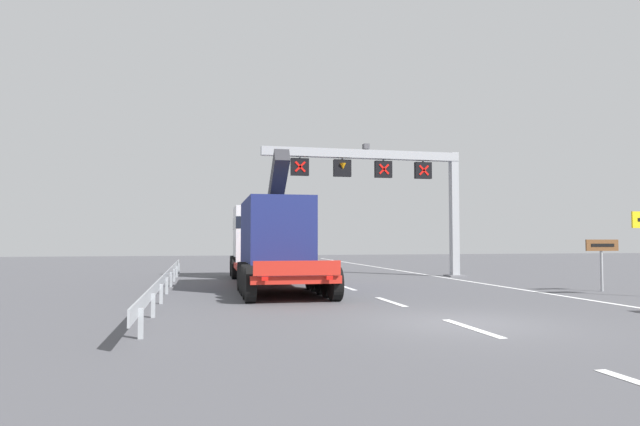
# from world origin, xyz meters

# --- Properties ---
(ground) EXTENTS (112.00, 112.00, 0.00)m
(ground) POSITION_xyz_m (0.00, 0.00, 0.00)
(ground) COLOR #4C4C51
(lane_markings) EXTENTS (0.20, 60.55, 0.01)m
(lane_markings) POSITION_xyz_m (-0.22, 22.98, 0.01)
(lane_markings) COLOR silver
(lane_markings) RESTS_ON ground
(edge_line_right) EXTENTS (0.20, 63.00, 0.01)m
(edge_line_right) POSITION_xyz_m (6.20, 12.00, 0.01)
(edge_line_right) COLOR silver
(edge_line_right) RESTS_ON ground
(overhead_lane_gantry) EXTENTS (10.77, 0.90, 6.89)m
(overhead_lane_gantry) POSITION_xyz_m (3.53, 15.11, 5.30)
(overhead_lane_gantry) COLOR #9EA0A5
(overhead_lane_gantry) RESTS_ON ground
(heavy_haul_truck_red) EXTENTS (3.16, 14.09, 5.30)m
(heavy_haul_truck_red) POSITION_xyz_m (-3.09, 12.54, 1.99)
(heavy_haul_truck_red) COLOR red
(heavy_haul_truck_red) RESTS_ON ground
(tourist_info_sign_brown) EXTENTS (1.39, 0.15, 1.96)m
(tourist_info_sign_brown) POSITION_xyz_m (8.79, 6.12, 1.48)
(tourist_info_sign_brown) COLOR #9EA0A5
(tourist_info_sign_brown) RESTS_ON ground
(guardrail_left) EXTENTS (0.13, 24.13, 0.76)m
(guardrail_left) POSITION_xyz_m (-7.27, 10.06, 0.56)
(guardrail_left) COLOR #999EA3
(guardrail_left) RESTS_ON ground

